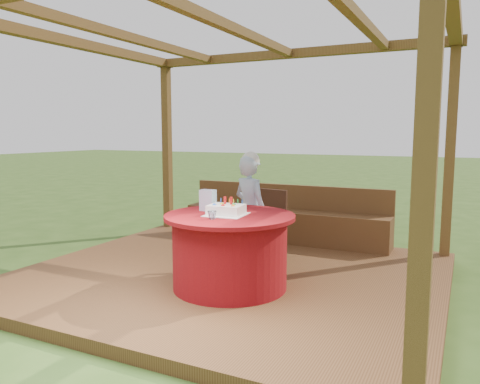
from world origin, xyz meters
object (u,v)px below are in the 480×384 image
chair (269,220)px  gift_bag (208,200)px  elderly_woman (250,210)px  bench (284,223)px  birthday_cake (226,210)px  drinking_glass (212,215)px  table (230,251)px

chair → gift_bag: bearing=-98.3°
chair → elderly_woman: bearing=-89.5°
bench → birthday_cake: size_ratio=7.23×
bench → drinking_glass: (0.20, -2.48, 0.53)m
table → birthday_cake: birthday_cake is taller
chair → gift_bag: (-0.18, -1.23, 0.41)m
bench → chair: size_ratio=3.58×
table → gift_bag: bearing=162.9°
gift_bag → birthday_cake: bearing=-22.6°
birthday_cake → gift_bag: gift_bag is taller
birthday_cake → gift_bag: (-0.28, 0.13, 0.06)m
bench → table: bench is taller
birthday_cake → drinking_glass: bearing=-93.0°
drinking_glass → gift_bag: bearing=124.4°
gift_bag → bench: bearing=90.2°
table → gift_bag: size_ratio=5.91×
birthday_cake → bench: bearing=95.5°
gift_bag → drinking_glass: size_ratio=2.54×
table → elderly_woman: bearing=98.8°
chair → elderly_woman: 0.62m
table → gift_bag: 0.57m
bench → gift_bag: gift_bag is taller
elderly_woman → gift_bag: (-0.19, -0.65, 0.18)m
gift_bag → table: bearing=-15.0°
elderly_woman → drinking_glass: size_ratio=15.47×
chair → table: bearing=-84.8°
birthday_cake → chair: bearing=94.2°
gift_bag → drinking_glass: (0.27, -0.39, -0.07)m
chair → elderly_woman: elderly_woman is taller
bench → chair: 0.88m
bench → chair: (0.11, -0.86, 0.19)m
bench → elderly_woman: size_ratio=2.23×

